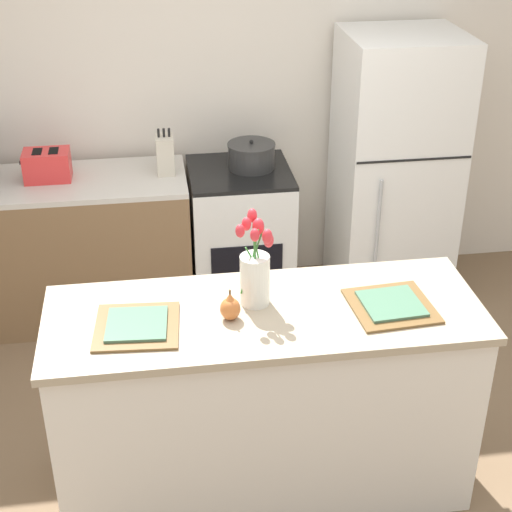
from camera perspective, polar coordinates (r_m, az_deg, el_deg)
The scene contains 13 objects.
ground_plane at distance 3.80m, azimuth 0.57°, elevation -15.99°, with size 10.00×10.00×0.00m, color brown.
back_wall at distance 4.86m, azimuth -3.07°, elevation 12.97°, with size 5.20×0.08×2.70m.
kitchen_island at distance 3.48m, azimuth 0.61°, elevation -10.49°, with size 1.80×0.66×0.94m.
back_counter at distance 4.85m, azimuth -14.87°, elevation 0.41°, with size 1.68×0.60×0.89m.
stove_range at distance 4.83m, azimuth -1.15°, elevation 1.37°, with size 0.60×0.61×0.89m.
refrigerator at distance 4.87m, azimuth 10.03°, elevation 6.11°, with size 0.68×0.67×1.66m.
flower_vase at distance 3.18m, azimuth -0.06°, elevation -1.11°, with size 0.16×0.14×0.40m.
pear_figurine at distance 3.13m, azimuth -1.89°, elevation -3.77°, with size 0.08×0.08×0.14m.
plate_setting_left at distance 3.13m, azimuth -8.66°, elevation -5.03°, with size 0.35×0.35×0.02m.
plate_setting_right at distance 3.27m, azimuth 9.81°, elevation -3.54°, with size 0.35×0.35×0.02m.
toaster at distance 4.65m, azimuth -14.95°, elevation 6.40°, with size 0.28×0.18×0.17m.
cooking_pot at distance 4.65m, azimuth -0.34°, elevation 7.31°, with size 0.28×0.28×0.18m.
knife_block at distance 4.60m, azimuth -6.63°, elevation 7.33°, with size 0.10×0.14×0.27m.
Camera 1 is at (-0.43, -2.66, 2.68)m, focal length 55.00 mm.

